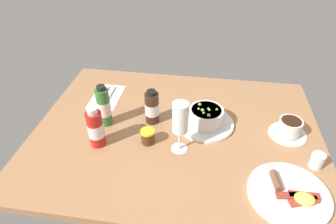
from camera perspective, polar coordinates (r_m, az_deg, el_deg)
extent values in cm
cube|color=#A8754C|center=(113.58, 1.71, -4.14)|extent=(110.00, 84.00, 3.00)
cylinder|color=silver|center=(115.67, 7.33, -2.24)|extent=(22.34, 22.34, 1.20)
cylinder|color=silver|center=(113.39, 7.48, -0.80)|extent=(13.44, 13.44, 6.17)
cylinder|color=beige|center=(112.01, 7.57, 0.13)|extent=(11.56, 11.56, 1.60)
sphere|color=#85AB49|center=(112.10, 9.61, 0.50)|extent=(1.01, 1.01, 1.01)
sphere|color=#85AB49|center=(111.42, 6.05, 0.61)|extent=(0.96, 0.96, 0.96)
sphere|color=#85AB49|center=(110.91, 6.81, 0.35)|extent=(1.35, 1.35, 1.35)
sphere|color=#85AB49|center=(111.33, 8.16, 0.38)|extent=(0.95, 0.95, 0.95)
sphere|color=#85AB49|center=(113.81, 6.29, 1.47)|extent=(1.35, 1.35, 1.35)
sphere|color=#85AB49|center=(109.59, 7.04, -0.18)|extent=(0.96, 0.96, 0.96)
sphere|color=#85AB49|center=(108.56, 8.04, -0.69)|extent=(1.39, 1.39, 1.39)
sphere|color=#85AB49|center=(111.95, 7.97, 0.63)|extent=(0.97, 0.97, 0.97)
cube|color=silver|center=(133.76, -12.00, 3.02)|extent=(12.72, 20.12, 0.30)
cube|color=silver|center=(133.93, -11.41, 3.36)|extent=(1.38, 14.01, 0.50)
cube|color=silver|center=(127.96, -12.46, 1.43)|extent=(2.25, 3.63, 0.40)
cube|color=silver|center=(134.84, -12.53, 3.44)|extent=(1.17, 13.01, 0.50)
ellipsoid|color=silver|center=(129.49, -13.52, 1.75)|extent=(2.40, 4.00, 0.60)
cylinder|color=silver|center=(119.35, 22.48, -3.94)|extent=(14.22, 14.22, 0.90)
cylinder|color=silver|center=(117.34, 22.86, -2.70)|extent=(8.63, 8.63, 5.78)
cylinder|color=#331A0F|center=(115.94, 23.13, -1.79)|extent=(7.34, 7.34, 1.00)
torus|color=silver|center=(121.28, 24.06, -1.47)|extent=(2.88, 3.31, 3.60)
cylinder|color=silver|center=(109.10, 27.32, -8.47)|extent=(4.37, 4.37, 5.42)
cone|color=silver|center=(107.45, 26.61, -7.46)|extent=(2.47, 2.03, 2.28)
cylinder|color=white|center=(104.95, 2.24, -7.13)|extent=(6.05, 6.05, 0.40)
cylinder|color=white|center=(101.96, 2.30, -5.37)|extent=(0.80, 0.80, 8.31)
cylinder|color=white|center=(95.67, 2.44, -1.07)|extent=(5.55, 5.55, 11.13)
cylinder|color=#F6E5BF|center=(96.71, 2.41, -1.85)|extent=(4.55, 4.55, 6.68)
cylinder|color=#4E2A12|center=(106.22, -4.00, -4.98)|extent=(4.95, 4.95, 4.64)
cylinder|color=yellow|center=(104.42, -4.06, -3.87)|extent=(5.20, 5.20, 0.80)
cylinder|color=#B21E19|center=(105.35, -14.04, -3.27)|extent=(5.54, 5.54, 14.01)
cylinder|color=white|center=(105.53, -14.02, -3.39)|extent=(5.65, 5.65, 5.33)
cylinder|color=silver|center=(100.47, -14.71, 0.24)|extent=(3.60, 3.60, 2.10)
cylinder|color=#382314|center=(113.13, -3.17, 0.79)|extent=(5.47, 5.47, 12.94)
cylinder|color=silver|center=(113.28, -3.17, 0.69)|extent=(5.57, 5.57, 4.92)
cylinder|color=black|center=(109.01, -3.30, 3.85)|extent=(3.55, 3.55, 1.50)
cylinder|color=#337233|center=(113.96, -12.44, 1.06)|extent=(4.97, 4.97, 15.82)
cylinder|color=white|center=(114.14, -12.42, 0.93)|extent=(5.07, 5.07, 6.01)
cylinder|color=black|center=(109.18, -13.04, 4.77)|extent=(3.23, 3.23, 1.65)
cylinder|color=silver|center=(98.12, 22.66, -14.66)|extent=(24.75, 24.75, 1.40)
cube|color=#A53828|center=(96.71, 25.21, -15.67)|extent=(9.30, 5.15, 0.60)
cube|color=#A63828|center=(98.26, 25.28, -14.64)|extent=(9.03, 2.53, 0.60)
cube|color=#993828|center=(96.66, 23.14, -14.92)|extent=(9.22, 3.46, 0.60)
cylinder|color=brown|center=(97.68, 20.47, -12.50)|extent=(3.20, 7.25, 2.20)
ellipsoid|color=#F2D859|center=(96.52, 25.34, -15.19)|extent=(6.00, 4.80, 2.40)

